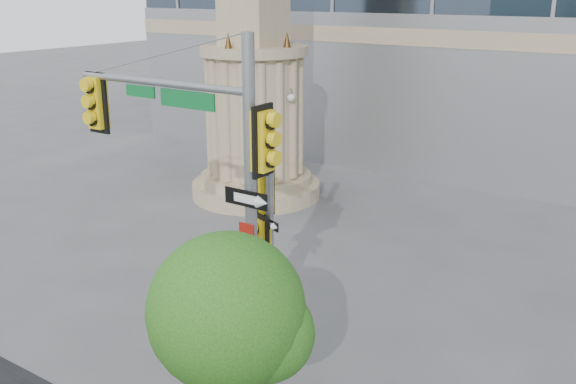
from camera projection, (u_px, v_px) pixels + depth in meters
The scene contains 5 objects.
ground at pixel (225, 374), 11.98m from camera, with size 120.00×120.00×0.00m, color #545456.
monument at pixel (254, 32), 20.60m from camera, with size 4.40×4.40×16.60m.
main_signal_pole at pixel (203, 157), 12.14m from camera, with size 4.79×0.58×6.17m.
secondary_signal_pole at pixel (264, 204), 12.90m from camera, with size 0.80×0.76×4.64m.
street_tree at pixel (230, 318), 9.13m from camera, with size 2.34×2.28×3.64m.
Camera 1 is at (6.80, -7.92, 6.88)m, focal length 40.00 mm.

